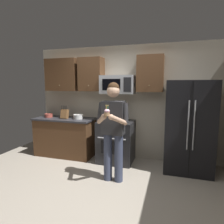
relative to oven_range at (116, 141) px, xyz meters
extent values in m
plane|color=#9E9384|center=(0.15, -1.36, -0.46)|extent=(6.00, 6.00, 0.00)
cube|color=#B7AD99|center=(0.15, 0.39, 0.84)|extent=(4.40, 0.10, 2.60)
cube|color=black|center=(0.00, 0.00, 0.00)|extent=(0.76, 0.66, 0.92)
cube|color=black|center=(0.00, -0.33, -0.04)|extent=(0.48, 0.01, 0.28)
cylinder|color=#99999E|center=(0.00, -0.36, 0.16)|extent=(0.60, 0.03, 0.03)
cylinder|color=black|center=(-0.18, -0.14, 0.46)|extent=(0.18, 0.18, 0.01)
cylinder|color=black|center=(0.18, -0.14, 0.46)|extent=(0.18, 0.18, 0.01)
cylinder|color=black|center=(-0.18, 0.14, 0.46)|extent=(0.18, 0.18, 0.01)
cylinder|color=black|center=(0.18, 0.14, 0.46)|extent=(0.18, 0.18, 0.01)
cube|color=#9EA0A5|center=(0.00, 0.12, 1.26)|extent=(0.74, 0.40, 0.40)
cube|color=black|center=(-0.09, -0.08, 1.26)|extent=(0.40, 0.01, 0.24)
cube|color=black|center=(0.26, -0.08, 1.26)|extent=(0.16, 0.01, 0.30)
cube|color=black|center=(1.50, -0.04, 0.44)|extent=(0.90, 0.72, 1.80)
cylinder|color=gray|center=(1.45, -0.41, 0.54)|extent=(0.02, 0.02, 0.90)
cylinder|color=gray|center=(1.55, -0.41, 0.54)|extent=(0.02, 0.02, 0.90)
cube|color=black|center=(1.50, -0.40, 0.44)|extent=(0.01, 0.01, 1.74)
cube|color=#4C301C|center=(-1.40, 0.17, 1.49)|extent=(0.80, 0.34, 0.76)
sphere|color=brown|center=(-1.40, -0.01, 1.24)|extent=(0.03, 0.03, 0.03)
cube|color=#4C301C|center=(-0.65, 0.17, 1.49)|extent=(0.55, 0.34, 0.76)
sphere|color=brown|center=(-0.65, -0.01, 1.24)|extent=(0.03, 0.03, 0.03)
cube|color=#4C301C|center=(0.70, 0.17, 1.49)|extent=(0.55, 0.34, 0.76)
sphere|color=brown|center=(0.70, -0.01, 1.24)|extent=(0.03, 0.03, 0.03)
cube|color=#4C301C|center=(-1.30, 0.02, -0.02)|extent=(1.40, 0.62, 0.88)
cube|color=#2D2D33|center=(-1.30, 0.02, 0.44)|extent=(1.44, 0.66, 0.04)
cube|color=brown|center=(-1.27, -0.03, 0.57)|extent=(0.16, 0.15, 0.24)
cylinder|color=black|center=(-1.32, -0.05, 0.72)|extent=(0.02, 0.04, 0.09)
cylinder|color=black|center=(-1.27, -0.05, 0.72)|extent=(0.02, 0.04, 0.09)
cylinder|color=black|center=(-1.21, -0.05, 0.72)|extent=(0.02, 0.04, 0.09)
cylinder|color=white|center=(-0.94, 0.02, 0.51)|extent=(0.22, 0.22, 0.10)
torus|color=white|center=(-0.94, 0.02, 0.56)|extent=(0.23, 0.23, 0.01)
cylinder|color=#B24C3F|center=(-1.74, 0.01, 0.50)|extent=(0.19, 0.19, 0.08)
torus|color=#B24C3F|center=(-1.74, 0.01, 0.54)|extent=(0.19, 0.19, 0.01)
cylinder|color=#383F59|center=(0.10, -0.88, -0.03)|extent=(0.15, 0.15, 0.86)
cylinder|color=#383F59|center=(0.30, -0.88, -0.03)|extent=(0.15, 0.15, 0.86)
cube|color=#262628|center=(0.20, -0.88, 0.69)|extent=(0.38, 0.22, 0.58)
sphere|color=tan|center=(0.20, -0.88, 1.15)|extent=(0.22, 0.22, 0.22)
sphere|color=#382314|center=(0.20, -0.87, 1.20)|extent=(0.20, 0.20, 0.20)
cylinder|color=#262628|center=(-0.03, -0.91, 0.78)|extent=(0.15, 0.18, 0.35)
cylinder|color=tan|center=(0.05, -1.07, 0.69)|extent=(0.26, 0.33, 0.21)
sphere|color=tan|center=(0.14, -1.20, 0.76)|extent=(0.09, 0.09, 0.09)
cylinder|color=#262628|center=(0.42, -0.91, 0.78)|extent=(0.15, 0.18, 0.35)
cylinder|color=tan|center=(0.35, -1.07, 0.69)|extent=(0.26, 0.33, 0.21)
sphere|color=tan|center=(0.26, -1.20, 0.76)|extent=(0.09, 0.09, 0.09)
cylinder|color=#A87F56|center=(0.20, -1.22, 0.80)|extent=(0.08, 0.08, 0.06)
ellipsoid|color=#F2B2CC|center=(0.20, -1.22, 0.85)|extent=(0.09, 0.09, 0.06)
cylinder|color=#4CBF66|center=(0.21, -1.22, 0.90)|extent=(0.01, 0.01, 0.06)
ellipsoid|color=#FFD159|center=(0.21, -1.22, 0.94)|extent=(0.01, 0.01, 0.02)
cylinder|color=#F2D84C|center=(0.18, -1.22, 0.90)|extent=(0.01, 0.01, 0.06)
ellipsoid|color=#FFD159|center=(0.18, -1.22, 0.94)|extent=(0.01, 0.01, 0.02)
camera|label=1|loc=(1.15, -4.06, 1.26)|focal=31.13mm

